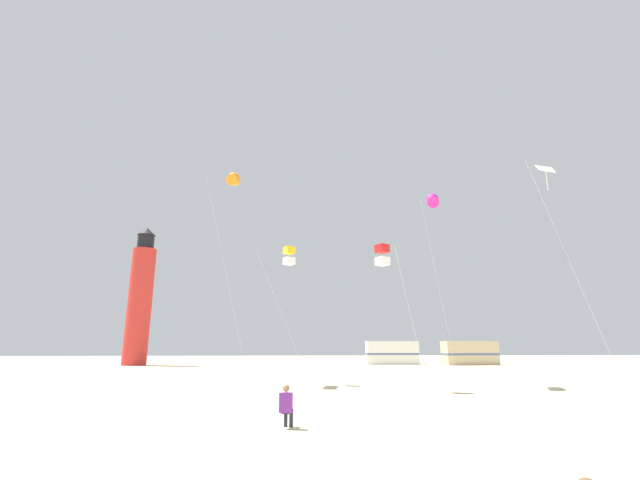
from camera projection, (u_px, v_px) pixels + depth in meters
The scene contains 9 objects.
kite_flyer_standing at pixel (287, 405), 11.97m from camera, with size 0.41×0.55×1.16m.
kite_box_gold at pixel (289, 256), 27.51m from camera, with size 3.34×2.41×8.38m.
kite_box_scarlet at pixel (382, 255), 23.42m from camera, with size 2.57×2.57×7.58m.
kite_diamond_white at pixel (548, 178), 22.88m from camera, with size 3.06×2.45×11.64m.
kite_tube_orange at pixel (234, 180), 28.64m from camera, with size 3.27×2.93×13.64m.
kite_tube_magenta at pixel (433, 201), 27.05m from camera, with size 1.66×2.59×11.73m.
lighthouse_distant at pixel (140, 299), 52.57m from camera, with size 2.80×2.80×16.80m.
rv_van_white at pixel (392, 353), 53.89m from camera, with size 6.59×2.81×2.80m.
rv_van_tan at pixel (470, 353), 52.22m from camera, with size 6.52×2.56×2.80m.
Camera 1 is at (-1.90, -6.44, 2.19)m, focal length 24.25 mm.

